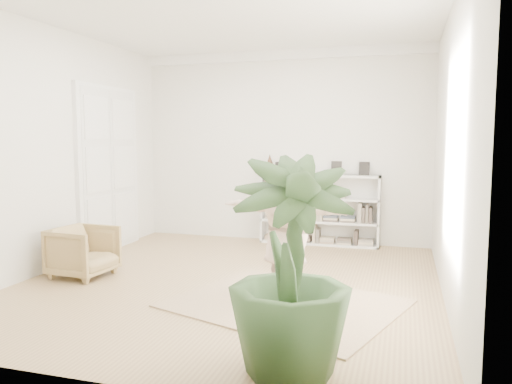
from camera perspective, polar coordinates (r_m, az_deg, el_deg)
floor at (r=6.96m, az=-2.93°, el=-10.20°), size 6.00×6.00×0.00m
room_shell at (r=9.63m, az=3.03°, el=15.36°), size 6.00×6.00×6.00m
doors at (r=9.08m, az=-16.44°, el=2.34°), size 0.09×1.78×2.92m
bookshelf at (r=9.33m, az=7.20°, el=-2.09°), size 2.20×0.35×1.64m
armchair at (r=7.54m, az=-19.12°, el=-6.45°), size 0.85×0.83×0.72m
rug at (r=6.06m, az=3.39°, el=-12.59°), size 3.01×2.70×0.02m
rocker_board at (r=6.04m, az=3.39°, el=-12.09°), size 0.55×0.43×0.10m
person at (r=5.85m, az=3.43°, el=-5.13°), size 1.75×0.98×1.38m
houseplant at (r=4.13m, az=3.95°, el=-8.46°), size 1.32×1.32×1.82m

